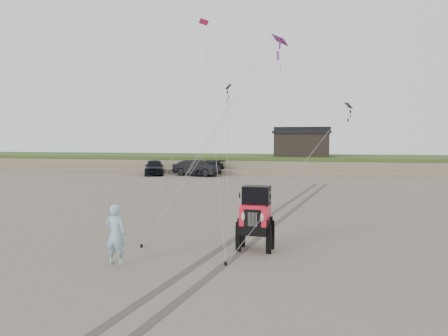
{
  "coord_description": "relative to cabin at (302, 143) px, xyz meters",
  "views": [
    {
      "loc": [
        3.77,
        -13.79,
        3.77
      ],
      "look_at": [
        0.16,
        3.0,
        2.6
      ],
      "focal_mm": 35.0,
      "sensor_mm": 36.0,
      "label": 1
    }
  ],
  "objects": [
    {
      "name": "dune_ridge",
      "position": [
        -2.0,
        0.5,
        -2.42
      ],
      "size": [
        160.0,
        14.25,
        1.73
      ],
      "color": "#7A6B54",
      "rests_on": "ground"
    },
    {
      "name": "ground",
      "position": [
        -2.0,
        -37.0,
        -3.24
      ],
      "size": [
        160.0,
        160.0,
        0.0
      ],
      "primitive_type": "plane",
      "color": "#6B6054",
      "rests_on": "ground"
    },
    {
      "name": "man",
      "position": [
        -4.1,
        -38.9,
        -2.33
      ],
      "size": [
        0.69,
        0.47,
        1.82
      ],
      "primitive_type": "imported",
      "rotation": [
        0.0,
        0.0,
        3.08
      ],
      "color": "#89CAD4",
      "rests_on": "ground"
    },
    {
      "name": "truck_a",
      "position": [
        -14.69,
        -8.47,
        -2.44
      ],
      "size": [
        3.37,
        5.07,
        1.6
      ],
      "primitive_type": "imported",
      "rotation": [
        0.0,
        0.0,
        0.35
      ],
      "color": "black",
      "rests_on": "ground"
    },
    {
      "name": "stake_main",
      "position": [
        -4.15,
        -36.85,
        -3.18
      ],
      "size": [
        0.08,
        0.08,
        0.12
      ],
      "primitive_type": "cylinder",
      "color": "black",
      "rests_on": "ground"
    },
    {
      "name": "cabin",
      "position": [
        0.0,
        0.0,
        0.0
      ],
      "size": [
        6.4,
        5.4,
        3.35
      ],
      "color": "black",
      "rests_on": "dune_ridge"
    },
    {
      "name": "kite_flock",
      "position": [
        -0.27,
        -27.92,
        6.5
      ],
      "size": [
        7.94,
        9.6,
        8.97
      ],
      "color": "#FFB20D",
      "rests_on": "ground"
    },
    {
      "name": "jeep",
      "position": [
        -0.24,
        -36.43,
        -2.37
      ],
      "size": [
        2.32,
        4.78,
        1.73
      ],
      "primitive_type": null,
      "rotation": [
        0.0,
        0.0,
        -0.07
      ],
      "color": "red",
      "rests_on": "ground"
    },
    {
      "name": "truck_b",
      "position": [
        -10.09,
        -8.63,
        -2.44
      ],
      "size": [
        5.11,
        2.91,
        1.59
      ],
      "primitive_type": "imported",
      "rotation": [
        0.0,
        0.0,
        1.3
      ],
      "color": "black",
      "rests_on": "ground"
    },
    {
      "name": "stake_aux",
      "position": [
        -0.85,
        -38.35,
        -3.18
      ],
      "size": [
        0.08,
        0.08,
        0.12
      ],
      "primitive_type": "cylinder",
      "color": "black",
      "rests_on": "ground"
    },
    {
      "name": "truck_c",
      "position": [
        -9.19,
        -7.32,
        -2.51
      ],
      "size": [
        2.67,
        5.26,
        1.46
      ],
      "primitive_type": "imported",
      "rotation": [
        0.0,
        0.0,
        -0.13
      ],
      "color": "black",
      "rests_on": "ground"
    },
    {
      "name": "tire_tracks",
      "position": [
        0.0,
        -29.0,
        -3.23
      ],
      "size": [
        5.22,
        29.74,
        0.01
      ],
      "color": "#4C443D",
      "rests_on": "ground"
    }
  ]
}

